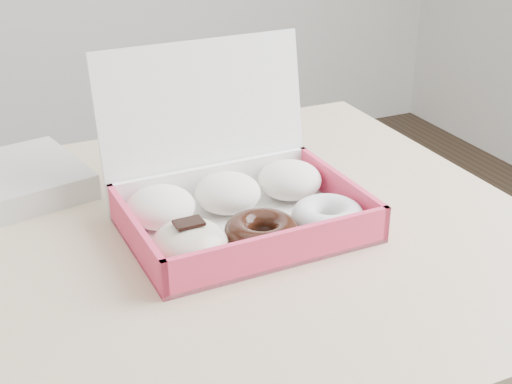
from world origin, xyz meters
name	(u,v)px	position (x,y,z in m)	size (l,w,h in m)	color
table	(107,306)	(0.00, 0.00, 0.67)	(1.20, 0.80, 0.75)	tan
donut_box	(236,201)	(0.19, 0.00, 0.79)	(0.32, 0.28, 0.23)	white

